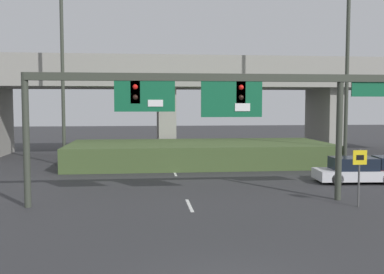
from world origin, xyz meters
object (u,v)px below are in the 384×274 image
(highway_light_pole_near, at_px, (348,36))
(speed_limit_sign, at_px, (359,169))
(highway_light_pole_far, at_px, (62,30))
(parked_sedan_near_right, at_px, (355,171))
(signal_gantry, at_px, (219,97))

(highway_light_pole_near, bearing_deg, speed_limit_sign, -112.04)
(highway_light_pole_near, xyz_separation_m, highway_light_pole_far, (-18.46, 4.22, 0.73))
(highway_light_pole_far, bearing_deg, parked_sedan_near_right, -26.85)
(speed_limit_sign, bearing_deg, signal_gantry, 165.95)
(highway_light_pole_near, height_order, highway_light_pole_far, highway_light_pole_far)
(speed_limit_sign, bearing_deg, highway_light_pole_near, 67.96)
(speed_limit_sign, distance_m, parked_sedan_near_right, 6.31)
(highway_light_pole_near, height_order, parked_sedan_near_right, highway_light_pole_near)
(speed_limit_sign, height_order, highway_light_pole_far, highway_light_pole_far)
(highway_light_pole_near, bearing_deg, highway_light_pole_far, 167.12)
(signal_gantry, height_order, highway_light_pole_far, highway_light_pole_far)
(signal_gantry, bearing_deg, highway_light_pole_far, 124.18)
(signal_gantry, distance_m, highway_light_pole_far, 16.26)
(signal_gantry, relative_size, highway_light_pole_near, 1.06)
(parked_sedan_near_right, bearing_deg, highway_light_pole_far, 156.97)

